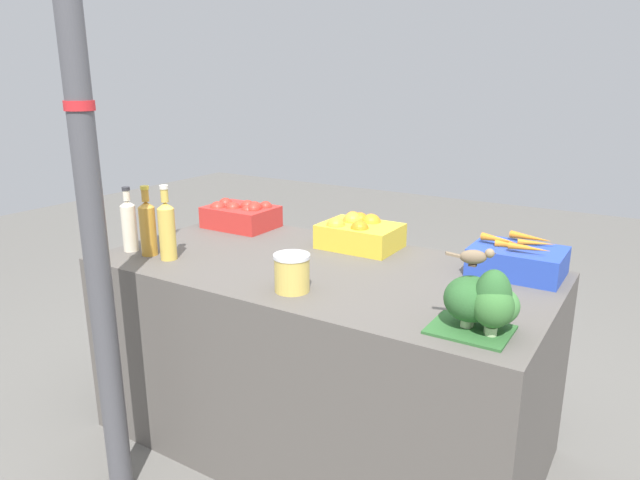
{
  "coord_description": "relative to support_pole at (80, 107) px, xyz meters",
  "views": [
    {
      "loc": [
        1.08,
        -1.73,
        1.43
      ],
      "look_at": [
        0.0,
        0.0,
        0.85
      ],
      "focal_mm": 32.0,
      "sensor_mm": 36.0,
      "label": 1
    }
  ],
  "objects": [
    {
      "name": "juice_bottle_amber",
      "position": [
        -0.2,
        0.39,
        -0.48
      ],
      "size": [
        0.06,
        0.06,
        0.28
      ],
      "color": "gold",
      "rests_on": "market_table"
    },
    {
      "name": "pickle_jar",
      "position": [
        0.51,
        0.36,
        -0.53
      ],
      "size": [
        0.12,
        0.12,
        0.13
      ],
      "color": "#DBBC56",
      "rests_on": "market_table"
    },
    {
      "name": "carrot_crate",
      "position": [
        1.1,
        0.93,
        -0.54
      ],
      "size": [
        0.32,
        0.24,
        0.14
      ],
      "color": "#2847B7",
      "rests_on": "market_table"
    },
    {
      "name": "sparrow_bird",
      "position": [
        1.11,
        0.37,
        -0.38
      ],
      "size": [
        0.13,
        0.07,
        0.05
      ],
      "rotation": [
        0.0,
        0.0,
        0.42
      ],
      "color": "#4C3D2D",
      "rests_on": "broccoli_pile"
    },
    {
      "name": "orange_crate",
      "position": [
        0.46,
        0.93,
        -0.54
      ],
      "size": [
        0.32,
        0.24,
        0.14
      ],
      "color": "gold",
      "rests_on": "market_table"
    },
    {
      "name": "juice_bottle_golden",
      "position": [
        -0.09,
        0.39,
        -0.48
      ],
      "size": [
        0.06,
        0.06,
        0.29
      ],
      "color": "gold",
      "rests_on": "market_table"
    },
    {
      "name": "market_table",
      "position": [
        0.45,
        0.64,
        -0.97
      ],
      "size": [
        1.7,
        0.86,
        0.75
      ],
      "primitive_type": "cube",
      "color": "#56514C",
      "rests_on": "ground_plane"
    },
    {
      "name": "support_pole",
      "position": [
        0.0,
        0.0,
        0.0
      ],
      "size": [
        0.09,
        0.09,
        2.69
      ],
      "color": "#4C4C51",
      "rests_on": "ground_plane"
    },
    {
      "name": "ground_plane",
      "position": [
        0.45,
        0.64,
        -1.34
      ],
      "size": [
        10.0,
        10.0,
        0.0
      ],
      "primitive_type": "plane",
      "color": "#605E59"
    },
    {
      "name": "broccoli_pile",
      "position": [
        1.14,
        0.38,
        -0.51
      ],
      "size": [
        0.23,
        0.19,
        0.19
      ],
      "color": "#2D602D",
      "rests_on": "market_table"
    },
    {
      "name": "apple_crate",
      "position": [
        -0.17,
        0.92,
        -0.54
      ],
      "size": [
        0.32,
        0.24,
        0.13
      ],
      "color": "red",
      "rests_on": "market_table"
    },
    {
      "name": "juice_bottle_cloudy",
      "position": [
        -0.31,
        0.39,
        -0.49
      ],
      "size": [
        0.06,
        0.06,
        0.26
      ],
      "color": "beige",
      "rests_on": "market_table"
    }
  ]
}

